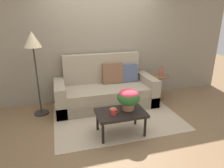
{
  "coord_description": "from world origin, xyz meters",
  "views": [
    {
      "loc": [
        -1.06,
        -3.29,
        1.93
      ],
      "look_at": [
        -0.09,
        0.09,
        0.71
      ],
      "focal_mm": 31.99,
      "sensor_mm": 36.0,
      "label": 1
    }
  ],
  "objects": [
    {
      "name": "side_table",
      "position": [
        1.25,
        0.69,
        0.4
      ],
      "size": [
        0.41,
        0.41,
        0.59
      ],
      "color": "brown",
      "rests_on": "ground"
    },
    {
      "name": "table_vase",
      "position": [
        1.26,
        0.67,
        0.68
      ],
      "size": [
        0.1,
        0.1,
        0.23
      ],
      "color": "#934C42",
      "rests_on": "side_table"
    },
    {
      "name": "ground_plane",
      "position": [
        0.0,
        0.0,
        0.0
      ],
      "size": [
        14.0,
        14.0,
        0.0
      ],
      "primitive_type": "plane",
      "color": "brown"
    },
    {
      "name": "snack_bowl",
      "position": [
        -0.22,
        -0.44,
        0.45
      ],
      "size": [
        0.12,
        0.12,
        0.06
      ],
      "color": "gold",
      "rests_on": "coffee_table"
    },
    {
      "name": "coffee_table",
      "position": [
        -0.11,
        -0.48,
        0.37
      ],
      "size": [
        0.82,
        0.51,
        0.41
      ],
      "color": "black",
      "rests_on": "ground"
    },
    {
      "name": "couch",
      "position": [
        -0.05,
        0.74,
        0.33
      ],
      "size": [
        2.17,
        0.91,
        1.11
      ],
      "color": "gray",
      "rests_on": "ground"
    },
    {
      "name": "wall_back",
      "position": [
        0.0,
        1.22,
        1.31
      ],
      "size": [
        6.4,
        0.12,
        2.62
      ],
      "primitive_type": "cube",
      "color": "gray",
      "rests_on": "ground"
    },
    {
      "name": "floor_lamp",
      "position": [
        -1.45,
        0.66,
        1.37
      ],
      "size": [
        0.32,
        0.32,
        1.66
      ],
      "color": "#2D2823",
      "rests_on": "ground"
    },
    {
      "name": "area_rug",
      "position": [
        0.0,
        0.16,
        0.01
      ],
      "size": [
        2.42,
        1.88,
        0.01
      ],
      "primitive_type": "cube",
      "color": "tan",
      "rests_on": "ground"
    },
    {
      "name": "coffee_mug",
      "position": [
        -0.25,
        -0.55,
        0.46
      ],
      "size": [
        0.14,
        0.09,
        0.09
      ],
      "color": "red",
      "rests_on": "coffee_table"
    },
    {
      "name": "potted_plant",
      "position": [
        0.04,
        -0.43,
        0.64
      ],
      "size": [
        0.39,
        0.39,
        0.36
      ],
      "color": "#A36B4C",
      "rests_on": "coffee_table"
    }
  ]
}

